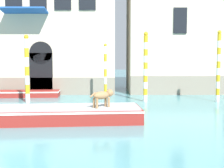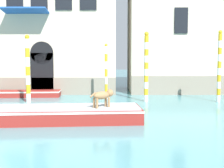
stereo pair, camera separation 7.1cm
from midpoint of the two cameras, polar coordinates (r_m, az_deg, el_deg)
boat_foreground at (r=13.49m, az=-8.18°, el=-5.36°), size 6.46×2.58×0.65m
dog_on_deck at (r=13.04m, az=-1.59°, el=-2.13°), size 0.98×0.75×0.76m
boat_moored_near_palazzo at (r=22.37m, az=-15.60°, el=-1.67°), size 4.87×1.68×0.42m
mooring_pole_0 at (r=19.33m, az=-15.15°, el=2.75°), size 0.27×0.27×4.07m
mooring_pole_2 at (r=19.22m, az=6.28°, el=3.19°), size 0.26×0.26×4.27m
mooring_pole_4 at (r=20.06m, az=19.02°, el=3.12°), size 0.23×0.23×4.35m
mooring_pole_5 at (r=20.25m, az=-1.09°, el=2.35°), size 0.19×0.19×3.61m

